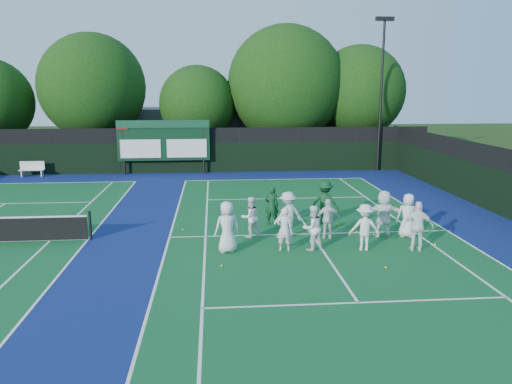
{
  "coord_description": "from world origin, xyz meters",
  "views": [
    {
      "loc": [
        -3.75,
        -17.45,
        5.59
      ],
      "look_at": [
        -2.0,
        3.0,
        1.3
      ],
      "focal_mm": 35.0,
      "sensor_mm": 36.0,
      "label": 1
    }
  ],
  "objects": [
    {
      "name": "player_back_1",
      "position": [
        -0.99,
        0.65,
        0.89
      ],
      "size": [
        1.31,
        1.06,
        1.77
      ],
      "primitive_type": "imported",
      "rotation": [
        0.0,
        0.0,
        3.54
      ],
      "color": "silver",
      "rests_on": "ground"
    },
    {
      "name": "tree_c",
      "position": [
        -4.7,
        19.58,
        4.32
      ],
      "size": [
        5.52,
        5.52,
        7.23
      ],
      "color": "black",
      "rests_on": "ground"
    },
    {
      "name": "court_apron",
      "position": [
        -6.0,
        1.0,
        0.0
      ],
      "size": [
        34.0,
        32.0,
        0.01
      ],
      "primitive_type": "cube",
      "color": "navy",
      "rests_on": "ground"
    },
    {
      "name": "player_back_0",
      "position": [
        -2.4,
        0.85,
        0.78
      ],
      "size": [
        0.93,
        0.84,
        1.56
      ],
      "primitive_type": "imported",
      "rotation": [
        0.0,
        0.0,
        3.54
      ],
      "color": "white",
      "rests_on": "ground"
    },
    {
      "name": "bench",
      "position": [
        -15.41,
        15.37,
        0.52
      ],
      "size": [
        1.54,
        0.43,
        0.98
      ],
      "color": "silver",
      "rests_on": "ground"
    },
    {
      "name": "tennis_ball_5",
      "position": [
        4.19,
        -0.79,
        0.03
      ],
      "size": [
        0.07,
        0.07,
        0.07
      ],
      "primitive_type": "sphere",
      "color": "#D2EB1B",
      "rests_on": "ground"
    },
    {
      "name": "player_back_4",
      "position": [
        3.56,
        0.32,
        0.85
      ],
      "size": [
        0.96,
        0.77,
        1.69
      ],
      "primitive_type": "imported",
      "rotation": [
        0.0,
        0.0,
        2.82
      ],
      "color": "silver",
      "rests_on": "ground"
    },
    {
      "name": "player_back_2",
      "position": [
        0.5,
        0.39,
        0.77
      ],
      "size": [
        0.95,
        0.51,
        1.54
      ],
      "primitive_type": "imported",
      "rotation": [
        0.0,
        0.0,
        2.99
      ],
      "color": "white",
      "rests_on": "ground"
    },
    {
      "name": "tennis_ball_3",
      "position": [
        -5.04,
        1.94,
        0.03
      ],
      "size": [
        0.07,
        0.07,
        0.07
      ],
      "primitive_type": "sphere",
      "color": "#D2EB1B",
      "rests_on": "ground"
    },
    {
      "name": "back_fence",
      "position": [
        -6.0,
        16.0,
        1.36
      ],
      "size": [
        34.0,
        0.08,
        3.0
      ],
      "color": "black",
      "rests_on": "ground"
    },
    {
      "name": "coach_right",
      "position": [
        0.85,
        2.51,
        0.91
      ],
      "size": [
        1.35,
        1.07,
        1.82
      ],
      "primitive_type": "imported",
      "rotation": [
        0.0,
        0.0,
        2.76
      ],
      "color": "#103C1E",
      "rests_on": "ground"
    },
    {
      "name": "tennis_ball_1",
      "position": [
        1.35,
        2.17,
        0.03
      ],
      "size": [
        0.07,
        0.07,
        0.07
      ],
      "primitive_type": "sphere",
      "color": "#D2EB1B",
      "rests_on": "ground"
    },
    {
      "name": "tree_b",
      "position": [
        -12.08,
        19.58,
        5.48
      ],
      "size": [
        7.49,
        7.49,
        9.42
      ],
      "color": "black",
      "rests_on": "ground"
    },
    {
      "name": "player_front_1",
      "position": [
        -1.35,
        -0.92,
        0.78
      ],
      "size": [
        0.6,
        0.43,
        1.56
      ],
      "primitive_type": "imported",
      "rotation": [
        0.0,
        0.0,
        3.04
      ],
      "color": "silver",
      "rests_on": "ground"
    },
    {
      "name": "player_front_0",
      "position": [
        -3.33,
        -0.88,
        0.9
      ],
      "size": [
        1.01,
        0.8,
        1.8
      ],
      "primitive_type": "imported",
      "rotation": [
        0.0,
        0.0,
        3.43
      ],
      "color": "silver",
      "rests_on": "ground"
    },
    {
      "name": "clubhouse",
      "position": [
        -2.0,
        24.0,
        2.0
      ],
      "size": [
        18.0,
        6.0,
        4.0
      ],
      "primitive_type": "cube",
      "color": "slate",
      "rests_on": "ground"
    },
    {
      "name": "player_front_3",
      "position": [
        1.45,
        -1.08,
        0.83
      ],
      "size": [
        1.13,
        0.73,
        1.65
      ],
      "primitive_type": "imported",
      "rotation": [
        0.0,
        0.0,
        3.03
      ],
      "color": "white",
      "rests_on": "ground"
    },
    {
      "name": "tree_e",
      "position": [
        7.27,
        19.58,
        5.17
      ],
      "size": [
        6.77,
        6.77,
        8.74
      ],
      "color": "black",
      "rests_on": "ground"
    },
    {
      "name": "scoreboard",
      "position": [
        -7.01,
        15.59,
        2.19
      ],
      "size": [
        6.0,
        0.21,
        3.55
      ],
      "color": "black",
      "rests_on": "ground"
    },
    {
      "name": "player_front_4",
      "position": [
        3.27,
        -1.32,
        0.88
      ],
      "size": [
        1.11,
        0.68,
        1.77
      ],
      "primitive_type": "imported",
      "rotation": [
        0.0,
        0.0,
        2.89
      ],
      "color": "white",
      "rests_on": "ground"
    },
    {
      "name": "coach_left",
      "position": [
        -1.38,
        2.56,
        0.81
      ],
      "size": [
        0.63,
        0.45,
        1.61
      ],
      "primitive_type": "imported",
      "rotation": [
        0.0,
        0.0,
        3.03
      ],
      "color": "#103C1E",
      "rests_on": "ground"
    },
    {
      "name": "player_front_2",
      "position": [
        -0.35,
        -0.89,
        0.8
      ],
      "size": [
        0.95,
        0.85,
        1.6
      ],
      "primitive_type": "imported",
      "rotation": [
        0.0,
        0.0,
        3.52
      ],
      "color": "white",
      "rests_on": "ground"
    },
    {
      "name": "near_court",
      "position": [
        0.0,
        1.0,
        0.01
      ],
      "size": [
        11.05,
        23.85,
        0.01
      ],
      "color": "#115527",
      "rests_on": "ground"
    },
    {
      "name": "player_back_3",
      "position": [
        2.67,
        0.49,
        0.9
      ],
      "size": [
        1.71,
        0.65,
        1.8
      ],
      "primitive_type": "imported",
      "rotation": [
        0.0,
        0.0,
        3.07
      ],
      "color": "white",
      "rests_on": "ground"
    },
    {
      "name": "tennis_ball_2",
      "position": [
        1.61,
        -2.93,
        0.03
      ],
      "size": [
        0.07,
        0.07,
        0.07
      ],
      "primitive_type": "sphere",
      "color": "#D2EB1B",
      "rests_on": "ground"
    },
    {
      "name": "light_pole_right",
      "position": [
        7.5,
        15.7,
        6.3
      ],
      "size": [
        1.2,
        0.3,
        10.12
      ],
      "color": "black",
      "rests_on": "ground"
    },
    {
      "name": "tennis_ball_4",
      "position": [
        1.81,
        1.03,
        0.03
      ],
      "size": [
        0.07,
        0.07,
        0.07
      ],
      "primitive_type": "sphere",
      "color": "#D2EB1B",
      "rests_on": "ground"
    },
    {
      "name": "tree_d",
      "position": [
        1.76,
        19.58,
        5.65
      ],
      "size": [
        8.5,
        8.5,
        10.13
      ],
      "color": "black",
      "rests_on": "ground"
    },
    {
      "name": "tennis_ball_0",
      "position": [
        -3.56,
        -2.35,
        0.03
      ],
      "size": [
        0.07,
        0.07,
        0.07
      ],
      "primitive_type": "sphere",
      "color": "#D2EB1B",
      "rests_on": "ground"
    },
    {
      "name": "ground",
      "position": [
        0.0,
        0.0,
        0.0
      ],
      "size": [
        120.0,
        120.0,
        0.0
      ],
      "primitive_type": "plane",
      "color": "#1A320D",
      "rests_on": "ground"
    }
  ]
}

